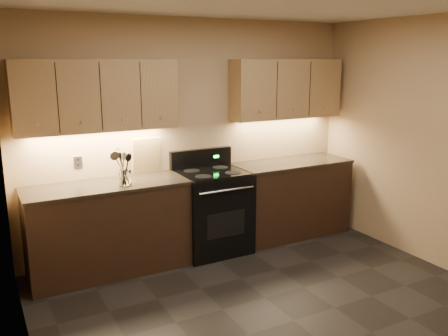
{
  "coord_description": "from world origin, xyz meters",
  "views": [
    {
      "loc": [
        -2.23,
        -2.89,
        2.16
      ],
      "look_at": [
        0.11,
        1.45,
        1.02
      ],
      "focal_mm": 38.0,
      "sensor_mm": 36.0,
      "label": 1
    }
  ],
  "objects": [
    {
      "name": "floor",
      "position": [
        0.0,
        0.0,
        0.0
      ],
      "size": [
        4.0,
        4.0,
        0.0
      ],
      "primitive_type": "plane",
      "color": "black",
      "rests_on": "ground"
    },
    {
      "name": "utensil_crock",
      "position": [
        -0.94,
        1.57,
        1.0
      ],
      "size": [
        0.14,
        0.14,
        0.15
      ],
      "color": "white",
      "rests_on": "counter_left"
    },
    {
      "name": "counter_left",
      "position": [
        -1.1,
        1.7,
        0.47
      ],
      "size": [
        1.62,
        0.62,
        0.93
      ],
      "color": "black",
      "rests_on": "ground"
    },
    {
      "name": "wall_left",
      "position": [
        -2.0,
        0.0,
        1.3
      ],
      "size": [
        0.04,
        4.0,
        2.6
      ],
      "primitive_type": "cube",
      "color": "tan",
      "rests_on": "ground"
    },
    {
      "name": "stove",
      "position": [
        0.08,
        1.68,
        0.48
      ],
      "size": [
        0.76,
        0.68,
        1.14
      ],
      "color": "black",
      "rests_on": "ground"
    },
    {
      "name": "upper_cab_left",
      "position": [
        -1.1,
        1.85,
        1.8
      ],
      "size": [
        1.6,
        0.3,
        0.7
      ],
      "primitive_type": "cube",
      "color": "#A78253",
      "rests_on": "wall_back"
    },
    {
      "name": "outlet_plate",
      "position": [
        -1.3,
        1.99,
        1.12
      ],
      "size": [
        0.08,
        0.01,
        0.12
      ],
      "primitive_type": "cube",
      "color": "#B2B5BA",
      "rests_on": "wall_back"
    },
    {
      "name": "upper_cab_right",
      "position": [
        1.18,
        1.85,
        1.8
      ],
      "size": [
        1.44,
        0.3,
        0.7
      ],
      "primitive_type": "cube",
      "color": "#A78253",
      "rests_on": "wall_back"
    },
    {
      "name": "steel_skimmer",
      "position": [
        -0.91,
        1.55,
        1.12
      ],
      "size": [
        0.23,
        0.11,
        0.36
      ],
      "primitive_type": null,
      "rotation": [
        0.07,
        -0.43,
        -0.03
      ],
      "color": "silver",
      "rests_on": "utensil_crock"
    },
    {
      "name": "steel_spatula",
      "position": [
        -0.91,
        1.59,
        1.13
      ],
      "size": [
        0.19,
        0.14,
        0.39
      ],
      "primitive_type": null,
      "rotation": [
        -0.04,
        -0.27,
        -0.29
      ],
      "color": "silver",
      "rests_on": "utensil_crock"
    },
    {
      "name": "black_turner",
      "position": [
        -0.94,
        1.56,
        1.11
      ],
      "size": [
        0.14,
        0.17,
        0.34
      ],
      "primitive_type": null,
      "rotation": [
        -0.22,
        -0.01,
        0.45
      ],
      "color": "black",
      "rests_on": "utensil_crock"
    },
    {
      "name": "cutting_board",
      "position": [
        -0.58,
        1.96,
        1.13
      ],
      "size": [
        0.32,
        0.1,
        0.4
      ],
      "primitive_type": "cube",
      "rotation": [
        0.15,
        0.0,
        0.07
      ],
      "color": "tan",
      "rests_on": "counter_left"
    },
    {
      "name": "wall_back",
      "position": [
        0.0,
        2.0,
        1.3
      ],
      "size": [
        4.0,
        0.04,
        2.6
      ],
      "primitive_type": "cube",
      "color": "tan",
      "rests_on": "ground"
    },
    {
      "name": "black_spoon",
      "position": [
        -0.95,
        1.59,
        1.1
      ],
      "size": [
        0.11,
        0.14,
        0.32
      ],
      "primitive_type": null,
      "rotation": [
        0.26,
        0.13,
        0.1
      ],
      "color": "black",
      "rests_on": "utensil_crock"
    },
    {
      "name": "counter_right",
      "position": [
        1.18,
        1.7,
        0.47
      ],
      "size": [
        1.46,
        0.62,
        0.93
      ],
      "color": "black",
      "rests_on": "ground"
    },
    {
      "name": "wooden_spoon",
      "position": [
        -0.98,
        1.56,
        1.1
      ],
      "size": [
        0.11,
        0.1,
        0.32
      ],
      "primitive_type": null,
      "rotation": [
        -0.09,
        0.17,
        0.11
      ],
      "color": "tan",
      "rests_on": "utensil_crock"
    }
  ]
}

